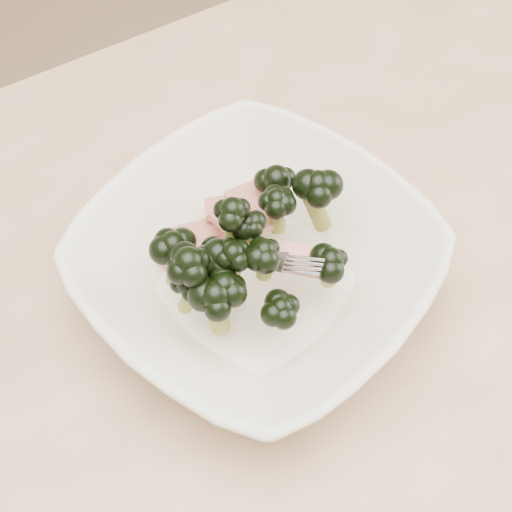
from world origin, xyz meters
name	(u,v)px	position (x,y,z in m)	size (l,w,h in m)	color
dining_table	(179,422)	(0.00, 0.00, 0.65)	(1.20, 0.80, 0.75)	tan
broccoli_dish	(254,263)	(0.11, 0.04, 0.79)	(0.36, 0.36, 0.13)	beige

